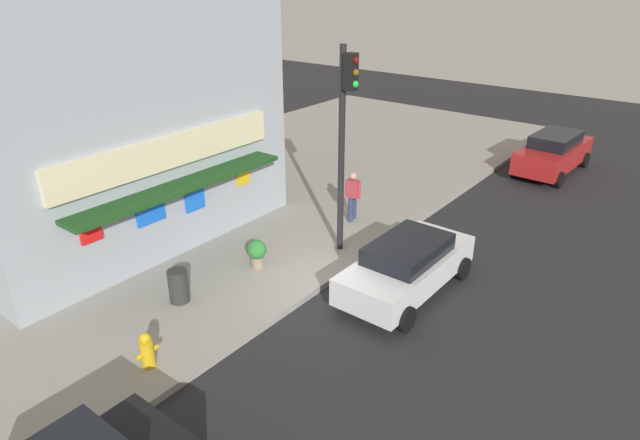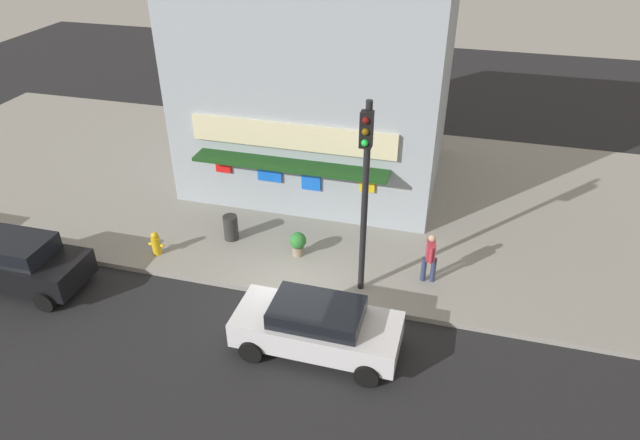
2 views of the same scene
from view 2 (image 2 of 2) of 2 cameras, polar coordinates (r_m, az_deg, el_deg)
ground_plane at (r=17.06m, az=-2.87°, el=-8.01°), size 60.02×60.02×0.00m
sidewalk at (r=22.35m, az=2.26°, el=2.78°), size 40.01×13.33×0.18m
corner_building at (r=22.25m, az=0.09°, el=14.25°), size 9.42×8.33×8.08m
traffic_light at (r=15.12m, az=4.58°, el=4.13°), size 0.32×0.58×5.89m
fire_hydrant at (r=19.18m, az=-16.22°, el=-2.28°), size 0.53×0.29×0.82m
trash_can at (r=19.38m, az=-8.99°, el=-0.75°), size 0.49×0.49×0.88m
pedestrian at (r=17.26m, az=11.04°, el=-3.61°), size 0.47×0.55×1.66m
potted_plant_by_doorway at (r=18.34m, az=-2.24°, el=-2.29°), size 0.55×0.55×0.82m
parked_car_black at (r=19.39m, az=-28.17°, el=-3.74°), size 4.15×1.98×1.66m
parked_car_white at (r=15.01m, az=-0.30°, el=-10.66°), size 4.37×2.04×1.48m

